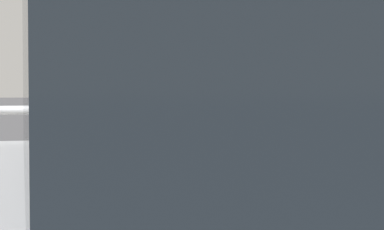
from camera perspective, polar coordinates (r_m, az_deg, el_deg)
The scene contains 3 objects.
parking_meter at distance 2.64m, azimuth -5.71°, elevation 0.54°, with size 0.17×0.18×1.47m.
pedestrian_at_meter at distance 2.80m, azimuth 6.78°, elevation 0.09°, with size 0.64×0.58×1.79m.
background_railing at distance 5.00m, azimuth -9.00°, elevation -2.59°, with size 24.06×0.06×1.01m.
Camera 1 is at (-0.46, -2.25, 1.27)m, focal length 69.10 mm.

